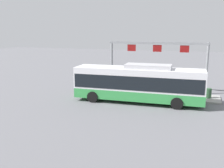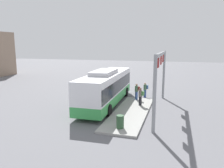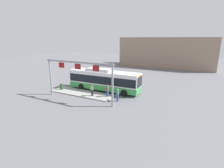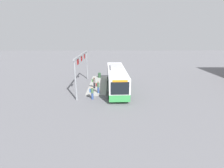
% 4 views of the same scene
% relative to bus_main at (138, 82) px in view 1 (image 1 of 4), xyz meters
% --- Properties ---
extents(ground_plane, '(120.00, 120.00, 0.00)m').
position_rel_bus_main_xyz_m(ground_plane, '(0.01, 0.00, -1.81)').
color(ground_plane, slate).
extents(platform_curb, '(10.00, 2.80, 0.16)m').
position_rel_bus_main_xyz_m(platform_curb, '(-2.14, -2.89, -1.73)').
color(platform_curb, '#9E9E99').
rests_on(platform_curb, ground).
extents(bus_main, '(11.45, 2.95, 3.46)m').
position_rel_bus_main_xyz_m(bus_main, '(0.00, 0.00, 0.00)').
color(bus_main, green).
rests_on(bus_main, ground).
extents(person_boarding, '(0.35, 0.53, 1.67)m').
position_rel_bus_main_xyz_m(person_boarding, '(2.07, -2.61, -0.76)').
color(person_boarding, '#334C8C').
rests_on(person_boarding, platform_curb).
extents(person_waiting_near, '(0.37, 0.55, 1.67)m').
position_rel_bus_main_xyz_m(person_waiting_near, '(3.93, -3.24, -0.92)').
color(person_waiting_near, '#334C8C').
rests_on(person_waiting_near, ground).
extents(person_waiting_mid, '(0.45, 0.59, 1.67)m').
position_rel_bus_main_xyz_m(person_waiting_mid, '(0.02, -3.35, -0.76)').
color(person_waiting_mid, black).
rests_on(person_waiting_mid, platform_curb).
extents(platform_sign_gantry, '(10.40, 0.24, 5.20)m').
position_rel_bus_main_xyz_m(platform_sign_gantry, '(-0.81, -5.16, 2.00)').
color(platform_sign_gantry, gray).
rests_on(platform_sign_gantry, ground).
extents(trash_bin, '(0.52, 0.52, 0.90)m').
position_rel_bus_main_xyz_m(trash_bin, '(-6.06, -2.94, -1.20)').
color(trash_bin, '#2D5133').
rests_on(trash_bin, platform_curb).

